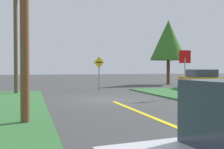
{
  "coord_description": "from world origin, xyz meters",
  "views": [
    {
      "loc": [
        -4.05,
        -14.33,
        1.73
      ],
      "look_at": [
        0.92,
        2.41,
        1.32
      ],
      "focal_mm": 43.71,
      "sensor_mm": 36.0,
      "label": 1
    }
  ],
  "objects": [
    {
      "name": "oak_tree_left",
      "position": [
        9.83,
        11.54,
        4.66
      ],
      "size": [
        3.83,
        3.83,
        6.79
      ],
      "color": "brown",
      "rests_on": "ground"
    },
    {
      "name": "car_on_crossroad",
      "position": [
        9.08,
        4.86,
        0.81
      ],
      "size": [
        2.81,
        4.56,
        1.62
      ],
      "rotation": [
        0.0,
        0.0,
        1.38
      ],
      "color": "orange",
      "rests_on": "ground"
    },
    {
      "name": "lane_stripe_center",
      "position": [
        0.0,
        -8.0,
        0.01
      ],
      "size": [
        0.2,
        14.0,
        0.01
      ],
      "primitive_type": "cube",
      "color": "yellow",
      "rests_on": "ground"
    },
    {
      "name": "ground_plane",
      "position": [
        0.0,
        0.0,
        0.0
      ],
      "size": [
        120.0,
        120.0,
        0.0
      ],
      "primitive_type": "plane",
      "color": "#3E3E3E"
    },
    {
      "name": "direction_sign",
      "position": [
        1.15,
        6.85,
        1.64
      ],
      "size": [
        0.9,
        0.17,
        2.64
      ],
      "color": "slate",
      "rests_on": "ground"
    },
    {
      "name": "utility_pole_mid",
      "position": [
        -5.02,
        4.71,
        3.66
      ],
      "size": [
        1.79,
        0.43,
        7.03
      ],
      "color": "brown",
      "rests_on": "ground"
    },
    {
      "name": "stop_sign",
      "position": [
        4.37,
        -0.62,
        1.92
      ],
      "size": [
        0.73,
        0.07,
        2.74
      ],
      "rotation": [
        0.0,
        0.0,
        3.14
      ],
      "color": "#9EA0A8",
      "rests_on": "ground"
    }
  ]
}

